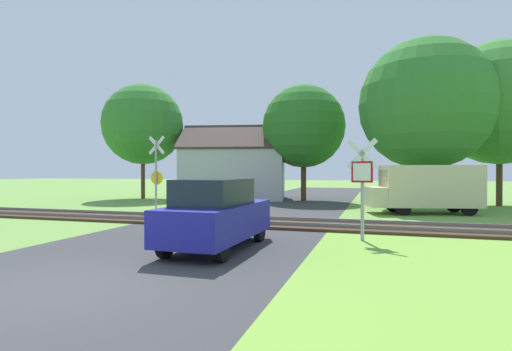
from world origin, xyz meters
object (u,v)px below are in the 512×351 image
at_px(stop_sign_near, 362,181).
at_px(tree_far, 500,103).
at_px(crossing_sign_far, 156,171).
at_px(tree_center, 304,126).
at_px(house, 235,172).
at_px(parked_car, 216,214).
at_px(mail_truck, 426,187).
at_px(tree_right, 426,104).
at_px(tree_left, 143,125).

distance_m(stop_sign_near, tree_far, 16.02).
height_order(crossing_sign_far, tree_center, tree_center).
height_order(house, parked_car, house).
bearing_deg(house, tree_far, -15.73).
xyz_separation_m(tree_far, mail_truck, (-4.45, -5.62, -4.57)).
distance_m(tree_right, parked_car, 16.11).
relative_size(tree_left, parked_car, 2.03).
height_order(stop_sign_near, tree_left, tree_left).
height_order(tree_left, tree_center, tree_left).
xyz_separation_m(house, tree_left, (-6.40, -1.74, 3.39)).
bearing_deg(mail_truck, tree_right, -19.48).
bearing_deg(crossing_sign_far, tree_right, 32.34).
bearing_deg(mail_truck, crossing_sign_far, 92.12).
bearing_deg(tree_far, tree_left, -178.95).
relative_size(stop_sign_near, tree_center, 0.38).
xyz_separation_m(tree_left, tree_center, (11.43, 1.26, -0.38)).
bearing_deg(tree_right, crossing_sign_far, -151.04).
distance_m(tree_far, mail_truck, 8.50).
height_order(tree_center, parked_car, tree_center).
xyz_separation_m(tree_right, tree_center, (-7.21, 2.96, -0.66)).
height_order(tree_right, tree_far, tree_far).
height_order(house, tree_left, tree_left).
distance_m(crossing_sign_far, house, 10.31).
relative_size(tree_right, parked_car, 2.27).
bearing_deg(tree_center, tree_left, -173.70).
bearing_deg(mail_truck, stop_sign_near, 149.26).
xyz_separation_m(tree_left, mail_truck, (18.27, -5.21, -4.08)).
xyz_separation_m(crossing_sign_far, parked_car, (6.01, -7.15, -1.08)).
bearing_deg(crossing_sign_far, mail_truck, 18.97).
bearing_deg(tree_left, tree_center, 6.30).
relative_size(tree_right, tree_far, 0.99).
bearing_deg(tree_center, tree_right, -22.33).
height_order(tree_right, tree_left, tree_right).
height_order(tree_right, mail_truck, tree_right).
xyz_separation_m(tree_right, tree_left, (-18.64, 1.70, -0.28)).
distance_m(crossing_sign_far, tree_center, 11.51).
bearing_deg(parked_car, tree_center, 93.75).
bearing_deg(house, stop_sign_near, -69.46).
xyz_separation_m(crossing_sign_far, tree_center, (5.21, 9.83, 2.96)).
distance_m(stop_sign_near, tree_right, 12.68).
distance_m(tree_right, tree_left, 18.72).
height_order(stop_sign_near, mail_truck, stop_sign_near).
height_order(mail_truck, parked_car, mail_truck).
height_order(tree_center, tree_far, tree_far).
relative_size(tree_far, mail_truck, 1.79).
relative_size(crossing_sign_far, tree_left, 0.44).
distance_m(stop_sign_near, parked_car, 4.26).
bearing_deg(stop_sign_near, tree_left, -29.18).
xyz_separation_m(tree_center, mail_truck, (6.84, -6.47, -3.70)).
xyz_separation_m(tree_far, parked_car, (-10.48, -16.13, -4.91)).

